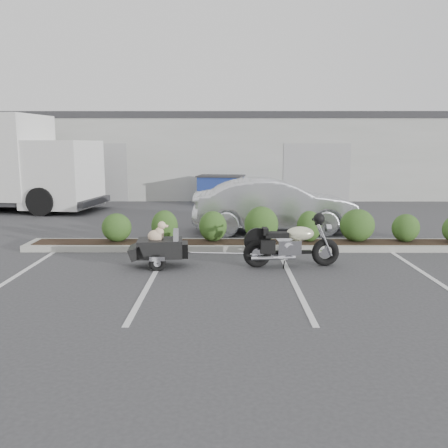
{
  "coord_description": "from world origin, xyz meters",
  "views": [
    {
      "loc": [
        -0.08,
        -9.34,
        2.55
      ],
      "look_at": [
        -0.12,
        1.36,
        0.75
      ],
      "focal_mm": 38.0,
      "sensor_mm": 36.0,
      "label": 1
    }
  ],
  "objects_px": {
    "motorcycle": "(292,245)",
    "sedan": "(274,206)",
    "pet_trailer": "(159,247)",
    "dumpster": "(221,190)"
  },
  "relations": [
    {
      "from": "pet_trailer",
      "to": "dumpster",
      "type": "distance_m",
      "value": 10.41
    },
    {
      "from": "motorcycle",
      "to": "pet_trailer",
      "type": "height_order",
      "value": "motorcycle"
    },
    {
      "from": "pet_trailer",
      "to": "sedan",
      "type": "distance_m",
      "value": 4.91
    },
    {
      "from": "pet_trailer",
      "to": "dumpster",
      "type": "xyz_separation_m",
      "value": [
        1.2,
        10.34,
        0.23
      ]
    },
    {
      "from": "motorcycle",
      "to": "dumpster",
      "type": "bearing_deg",
      "value": 93.64
    },
    {
      "from": "sedan",
      "to": "dumpster",
      "type": "distance_m",
      "value": 6.54
    },
    {
      "from": "dumpster",
      "to": "motorcycle",
      "type": "bearing_deg",
      "value": -71.26
    },
    {
      "from": "motorcycle",
      "to": "sedan",
      "type": "xyz_separation_m",
      "value": [
        0.03,
        4.02,
        0.32
      ]
    },
    {
      "from": "motorcycle",
      "to": "sedan",
      "type": "bearing_deg",
      "value": 84.44
    },
    {
      "from": "motorcycle",
      "to": "sedan",
      "type": "distance_m",
      "value": 4.03
    }
  ]
}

